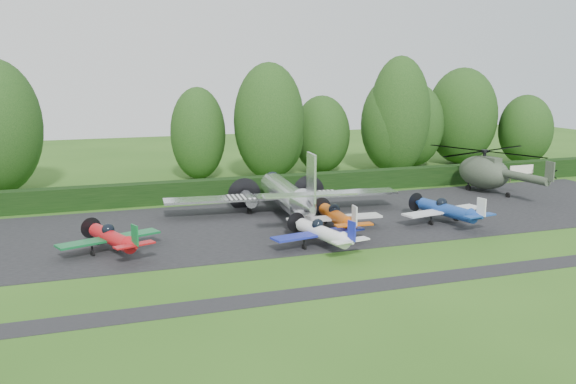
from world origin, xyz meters
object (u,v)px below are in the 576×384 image
object	(u,v)px
transport_plane	(287,195)
light_plane_white	(322,232)
helicopter	(484,169)
light_plane_blue	(447,210)
light_plane_red	(112,238)
sign_board	(521,170)
light_plane_orange	(337,217)

from	to	relation	value
transport_plane	light_plane_white	size ratio (longest dim) A/B	2.75
transport_plane	helicopter	size ratio (longest dim) A/B	1.32
light_plane_white	light_plane_blue	bearing A→B (deg)	25.27
light_plane_red	sign_board	size ratio (longest dim) A/B	2.34
transport_plane	light_plane_red	world-z (taller)	transport_plane
light_plane_orange	sign_board	world-z (taller)	light_plane_orange
light_plane_red	light_plane_blue	distance (m)	25.99
light_plane_orange	helicopter	bearing A→B (deg)	21.84
light_plane_red	light_plane_blue	xyz separation A→B (m)	(25.99, -0.32, 0.05)
light_plane_orange	light_plane_blue	bearing A→B (deg)	-7.85
light_plane_blue	sign_board	size ratio (longest dim) A/B	2.43
light_plane_red	light_plane_white	bearing A→B (deg)	6.01
transport_plane	sign_board	size ratio (longest dim) A/B	6.42
helicopter	transport_plane	bearing A→B (deg)	-165.47
sign_board	light_plane_blue	bearing A→B (deg)	-140.21
light_plane_blue	helicopter	xyz separation A→B (m)	(11.20, 10.55, 1.12)
light_plane_white	light_plane_orange	world-z (taller)	light_plane_orange
light_plane_white	sign_board	world-z (taller)	light_plane_white
light_plane_orange	helicopter	distance (m)	22.82
transport_plane	light_plane_white	xyz separation A→B (m)	(-0.97, -10.12, -0.70)
light_plane_red	light_plane_orange	size ratio (longest dim) A/B	0.95
light_plane_blue	helicopter	world-z (taller)	helicopter
light_plane_red	sign_board	world-z (taller)	light_plane_red
transport_plane	sign_board	world-z (taller)	transport_plane
light_plane_orange	helicopter	world-z (taller)	helicopter
light_plane_red	light_plane_white	world-z (taller)	light_plane_red
light_plane_red	light_plane_orange	xyz separation A→B (m)	(16.66, 0.32, 0.05)
light_plane_orange	light_plane_blue	distance (m)	9.35
helicopter	light_plane_red	bearing A→B (deg)	-159.14
sign_board	light_plane_red	bearing A→B (deg)	-160.03
sign_board	helicopter	bearing A→B (deg)	-151.35
light_plane_red	transport_plane	bearing A→B (deg)	44.09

